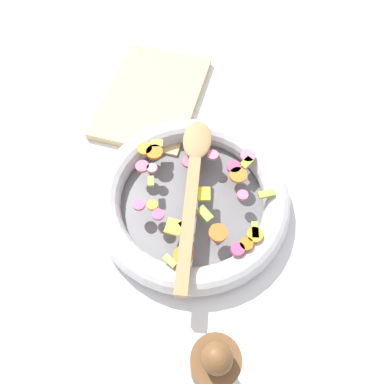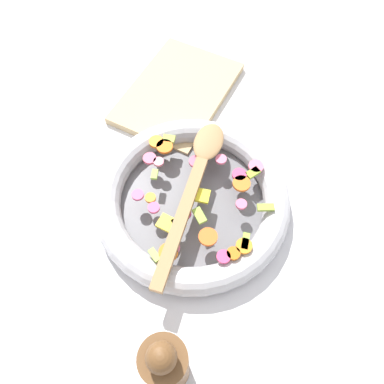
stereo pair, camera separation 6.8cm
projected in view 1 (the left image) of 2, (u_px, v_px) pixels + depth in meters
name	position (u px, v px, depth m)	size (l,w,h in m)	color
ground_plane	(192.00, 204.00, 0.73)	(4.00, 4.00, 0.00)	silver
skillet	(192.00, 199.00, 0.71)	(0.37, 0.37, 0.05)	slate
chopped_vegetables	(199.00, 196.00, 0.68)	(0.27, 0.28, 0.01)	orange
wooden_spoon	(193.00, 180.00, 0.68)	(0.35, 0.10, 0.01)	#A87F51
pepper_mill	(212.00, 366.00, 0.50)	(0.06, 0.06, 0.23)	brown
cutting_board	(153.00, 97.00, 0.85)	(0.29, 0.20, 0.02)	tan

